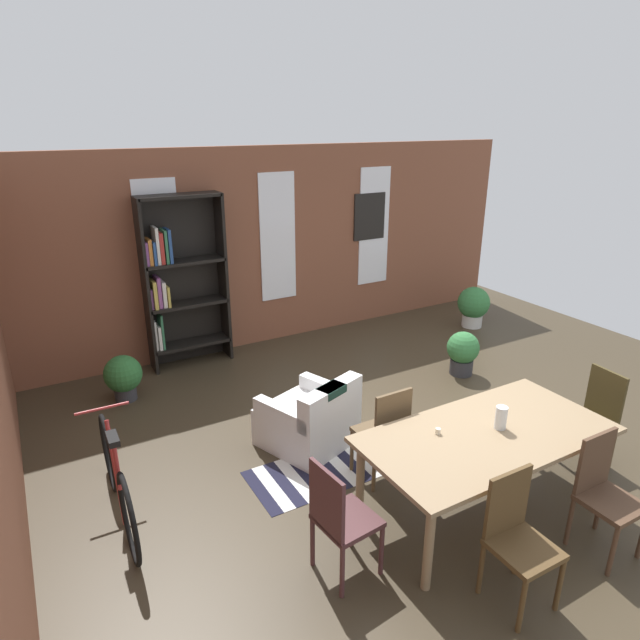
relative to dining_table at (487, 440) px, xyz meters
name	(u,v)px	position (x,y,z in m)	size (l,w,h in m)	color
ground_plane	(431,451)	(0.21, 0.86, -0.68)	(9.36, 9.36, 0.00)	#3F3424
back_wall_brick	(276,246)	(0.21, 4.43, 0.72)	(8.20, 0.12, 2.82)	brown
window_pane_0	(160,251)	(-1.47, 4.36, 0.86)	(0.55, 0.02, 1.83)	white
window_pane_1	(278,238)	(0.21, 4.36, 0.86)	(0.55, 0.02, 1.83)	white
window_pane_2	(374,227)	(1.89, 4.36, 0.86)	(0.55, 0.02, 1.83)	white
dining_table	(487,440)	(0.00, 0.00, 0.00)	(2.10, 1.06, 0.76)	#957B59
vase_on_table	(501,418)	(0.13, 0.00, 0.17)	(0.10, 0.10, 0.20)	silver
tealight_candle_0	(438,431)	(-0.37, 0.19, 0.10)	(0.04, 0.04, 0.05)	silver
dining_chair_near_left	(517,535)	(-0.47, -0.75, -0.17)	(0.41, 0.41, 0.95)	brown
dining_chair_head_left	(339,517)	(-1.42, -0.01, -0.17)	(0.44, 0.44, 0.95)	#502D2F
dining_chair_head_right	(594,415)	(1.42, -0.01, -0.17)	(0.43, 0.43, 0.95)	#463A1D
dining_chair_far_left	(385,431)	(-0.47, 0.75, -0.17)	(0.40, 0.40, 0.95)	brown
dining_chair_near_right	(604,490)	(0.47, -0.75, -0.17)	(0.40, 0.40, 0.95)	#503726
bookshelf_tall	(178,280)	(-1.32, 4.17, 0.50)	(1.07, 0.33, 2.28)	black
armchair_white	(310,420)	(-0.78, 1.60, -0.41)	(1.02, 1.02, 0.75)	white
bicycle_second	(117,481)	(-2.69, 1.43, -0.33)	(0.44, 1.69, 0.90)	black
potted_plant_by_shelf	(473,305)	(3.11, 3.27, -0.33)	(0.51, 0.51, 0.65)	silver
potted_plant_corner	(123,376)	(-2.24, 3.51, -0.38)	(0.44, 0.44, 0.56)	#333338
potted_plant_window	(463,351)	(1.73, 2.05, -0.37)	(0.42, 0.42, 0.58)	#333338
striped_rug	(312,474)	(-1.01, 1.13, -0.68)	(1.17, 0.71, 0.01)	#1E1E33
framed_picture	(369,217)	(1.80, 4.35, 1.03)	(0.56, 0.03, 0.72)	black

